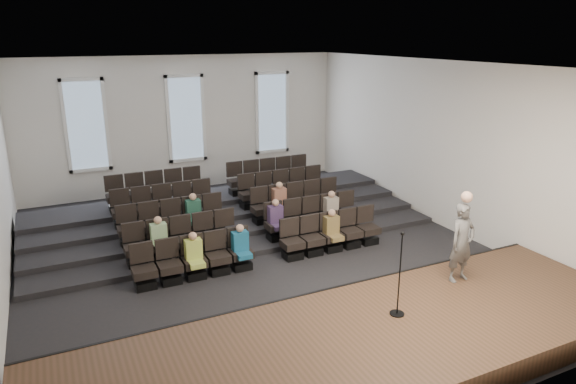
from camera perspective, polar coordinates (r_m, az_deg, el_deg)
The scene contains 13 objects.
ground at distance 14.01m, azimuth -3.27°, elevation -6.97°, with size 14.00×14.00×0.00m, color black.
ceiling at distance 12.81m, azimuth -3.66°, elevation 13.95°, with size 12.00×14.00×0.02m, color white.
wall_back at distance 19.74m, azimuth -11.28°, elevation 7.45°, with size 12.00×0.04×5.00m, color silver.
wall_front at distance 7.53m, azimuth 17.51°, elevation -9.01°, with size 12.00×0.04×5.00m, color silver.
wall_right at distance 16.37m, azimuth 16.52°, elevation 5.11°, with size 0.04×14.00×5.00m, color silver.
stage at distance 9.93m, azimuth 8.51°, elevation -16.49°, with size 11.80×3.60×0.50m, color #472E1E.
stage_lip at distance 11.21m, azimuth 3.37°, elevation -12.09°, with size 11.80×0.06×0.52m, color black.
risers at distance 16.71m, azimuth -7.45°, elevation -2.29°, with size 11.80×4.80×0.60m.
seating_rows at distance 15.09m, azimuth -5.56°, elevation -2.42°, with size 6.80×4.70×1.67m.
windows at distance 19.64m, azimuth -11.26°, elevation 7.99°, with size 8.44×0.10×3.24m.
audience at distance 13.97m, azimuth -3.83°, elevation -3.44°, with size 5.45×2.64×1.10m.
speaker at distance 11.80m, azimuth 18.76°, elevation -5.35°, with size 0.65×0.42×1.77m, color #53514E.
mic_stand at distance 10.24m, azimuth 12.18°, elevation -10.64°, with size 0.29×0.29×1.73m.
Camera 1 is at (-4.80, -11.85, 5.72)m, focal length 32.00 mm.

